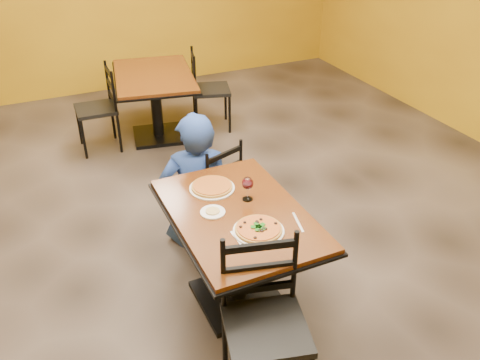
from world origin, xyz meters
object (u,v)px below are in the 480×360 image
diner (196,179)px  pizza_far (212,186)px  table_main (238,236)px  chair_main_near (266,330)px  chair_second_right (211,90)px  table_second (155,91)px  chair_main_far (211,186)px  side_plate (213,212)px  chair_second_left (96,110)px  wine_glass (248,188)px  pizza_main (259,229)px  plate_far (212,188)px  plate_main (259,231)px

diner → pizza_far: diner is taller
table_main → chair_main_near: bearing=-102.9°
chair_main_near → chair_second_right: size_ratio=1.05×
table_second → chair_main_far: chair_main_far is taller
chair_main_far → diner: diner is taller
chair_second_right → side_plate: 2.91m
chair_second_left → side_plate: (0.25, -2.70, 0.30)m
diner → wine_glass: 0.76m
table_main → side_plate: 0.26m
diner → chair_main_near: bearing=98.4°
table_second → chair_main_far: 1.91m
pizza_main → wine_glass: size_ratio=1.58×
table_second → table_main: bearing=-95.3°
plate_far → side_plate: (-0.10, -0.27, 0.00)m
chair_second_left → pizza_main: (0.43, -2.99, 0.32)m
chair_main_far → plate_main: (-0.12, -1.10, 0.33)m
table_main → chair_second_right: (0.91, 2.75, -0.09)m
table_main → pizza_main: (0.03, -0.24, 0.21)m
pizza_far → wine_glass: size_ratio=1.56×
table_second → wine_glass: 2.67m
chair_main_near → plate_far: chair_main_near is taller
wine_glass → chair_second_left: bearing=101.1°
plate_main → chair_main_near: bearing=-111.5°
table_main → diner: diner is taller
chair_main_near → pizza_main: (0.19, 0.49, 0.28)m
chair_second_right → chair_main_far: bearing=174.2°
table_main → chair_second_left: chair_second_left is taller
plate_main → plate_far: size_ratio=1.00×
table_second → chair_main_far: (-0.11, -1.90, -0.14)m
plate_far → chair_main_near: bearing=-96.5°
plate_far → pizza_far: pizza_far is taller
table_main → chair_second_right: size_ratio=1.33×
chair_second_left → plate_far: 2.47m
plate_far → diner: bearing=83.7°
table_main → table_second: size_ratio=0.89×
table_main → diner: 0.80m
table_main → plate_far: bearing=98.2°
chair_main_far → chair_second_right: (0.76, 1.90, 0.04)m
wine_glass → diner: bearing=99.0°
table_second → pizza_far: 2.46m
table_second → chair_second_left: bearing=-180.0°
plate_far → wine_glass: 0.29m
table_main → plate_main: 0.31m
diner → pizza_main: bearing=105.9°
table_second → side_plate: side_plate is taller
chair_second_right → wine_glass: wine_glass is taller
chair_main_near → plate_main: 0.59m
wine_glass → side_plate: bearing=-169.5°
plate_main → plate_far: (-0.07, 0.57, 0.00)m
chair_second_right → pizza_main: chair_second_right is taller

